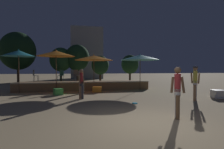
% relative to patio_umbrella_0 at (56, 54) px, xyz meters
% --- Properties ---
extents(ground_plane, '(120.00, 120.00, 0.00)m').
position_rel_patio_umbrella_0_xyz_m(ground_plane, '(3.28, -8.29, -2.74)').
color(ground_plane, tan).
extents(wooden_deck, '(10.11, 2.37, 0.68)m').
position_rel_patio_umbrella_0_xyz_m(wooden_deck, '(2.02, 1.21, -2.44)').
color(wooden_deck, olive).
rests_on(wooden_deck, ground).
extents(patio_umbrella_0, '(2.65, 2.65, 3.02)m').
position_rel_patio_umbrella_0_xyz_m(patio_umbrella_0, '(0.00, 0.00, 0.00)').
color(patio_umbrella_0, brown).
rests_on(patio_umbrella_0, ground).
extents(patio_umbrella_1, '(3.00, 3.00, 2.80)m').
position_rel_patio_umbrella_0_xyz_m(patio_umbrella_1, '(6.20, -0.39, -0.22)').
color(patio_umbrella_1, brown).
rests_on(patio_umbrella_1, ground).
extents(patio_umbrella_2, '(2.88, 2.88, 2.73)m').
position_rel_patio_umbrella_0_xyz_m(patio_umbrella_2, '(2.71, 0.08, -0.27)').
color(patio_umbrella_2, brown).
rests_on(patio_umbrella_2, ground).
extents(patio_umbrella_3, '(2.12, 2.12, 2.98)m').
position_rel_patio_umbrella_0_xyz_m(patio_umbrella_3, '(-2.41, -0.16, -0.05)').
color(patio_umbrella_3, brown).
rests_on(patio_umbrella_3, ground).
extents(cube_seat_0, '(0.80, 0.80, 0.44)m').
position_rel_patio_umbrella_0_xyz_m(cube_seat_0, '(9.25, -4.67, -2.52)').
color(cube_seat_0, white).
rests_on(cube_seat_0, ground).
extents(cube_seat_1, '(0.65, 0.65, 0.40)m').
position_rel_patio_umbrella_0_xyz_m(cube_seat_1, '(0.28, -1.60, -2.54)').
color(cube_seat_1, '#4CC651').
rests_on(cube_seat_1, ground).
extents(cube_seat_2, '(0.72, 0.72, 0.39)m').
position_rel_patio_umbrella_0_xyz_m(cube_seat_2, '(2.85, -0.75, -2.55)').
color(cube_seat_2, orange).
rests_on(cube_seat_2, ground).
extents(person_0, '(0.29, 0.42, 1.62)m').
position_rel_patio_umbrella_0_xyz_m(person_0, '(1.77, -1.28, -1.85)').
color(person_0, brown).
rests_on(person_0, ground).
extents(person_1, '(0.46, 0.28, 1.69)m').
position_rel_patio_umbrella_0_xyz_m(person_1, '(4.60, -7.92, -1.83)').
color(person_1, white).
rests_on(person_1, ground).
extents(person_2, '(0.35, 0.41, 1.64)m').
position_rel_patio_umbrella_0_xyz_m(person_2, '(1.65, -3.42, -1.87)').
color(person_2, '#997051').
rests_on(person_2, ground).
extents(person_3, '(0.35, 0.41, 1.77)m').
position_rel_patio_umbrella_0_xyz_m(person_3, '(7.38, -5.14, -1.73)').
color(person_3, white).
rests_on(person_3, ground).
extents(bistro_chair_0, '(0.47, 0.47, 0.90)m').
position_rel_patio_umbrella_0_xyz_m(bistro_chair_0, '(1.42, 0.68, -1.52)').
color(bistro_chair_0, '#47474C').
rests_on(bistro_chair_0, wooden_deck).
extents(bistro_chair_1, '(0.47, 0.47, 0.90)m').
position_rel_patio_umbrella_0_xyz_m(bistro_chair_1, '(0.26, 0.98, -1.52)').
color(bistro_chair_1, '#1E4C47').
rests_on(bistro_chair_1, wooden_deck).
extents(bistro_chair_2, '(0.46, 0.45, 0.90)m').
position_rel_patio_umbrella_0_xyz_m(bistro_chair_2, '(-1.70, 1.22, -1.52)').
color(bistro_chair_2, '#2D3338').
rests_on(bistro_chair_2, wooden_deck).
extents(frisbee_disc, '(0.26, 0.26, 0.03)m').
position_rel_patio_umbrella_0_xyz_m(frisbee_disc, '(4.08, -5.25, -2.72)').
color(frisbee_disc, '#33B2D8').
rests_on(frisbee_disc, ground).
extents(background_tree_0, '(4.08, 4.08, 6.04)m').
position_rel_patio_umbrella_0_xyz_m(background_tree_0, '(-5.34, 9.67, 1.05)').
color(background_tree_0, '#3D2B1C').
rests_on(background_tree_0, ground).
extents(background_tree_1, '(2.85, 2.85, 4.46)m').
position_rel_patio_umbrella_0_xyz_m(background_tree_1, '(-0.51, 10.79, 0.14)').
color(background_tree_1, '#3D2B1C').
rests_on(background_tree_1, ground).
extents(background_tree_2, '(2.33, 2.33, 3.46)m').
position_rel_patio_umbrella_0_xyz_m(background_tree_2, '(4.62, 10.20, -0.57)').
color(background_tree_2, '#3D2B1C').
rests_on(background_tree_2, ground).
extents(background_tree_3, '(2.45, 2.45, 3.67)m').
position_rel_patio_umbrella_0_xyz_m(background_tree_3, '(8.98, 10.80, -0.43)').
color(background_tree_3, '#3D2B1C').
rests_on(background_tree_3, ground).
extents(background_tree_4, '(3.19, 3.19, 4.92)m').
position_rel_patio_umbrella_0_xyz_m(background_tree_4, '(1.62, 10.78, 0.42)').
color(background_tree_4, '#3D2B1C').
rests_on(background_tree_4, ground).
extents(distant_building, '(5.38, 3.08, 8.78)m').
position_rel_patio_umbrella_0_xyz_m(distant_building, '(3.31, 17.81, 1.65)').
color(distant_building, gray).
rests_on(distant_building, ground).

